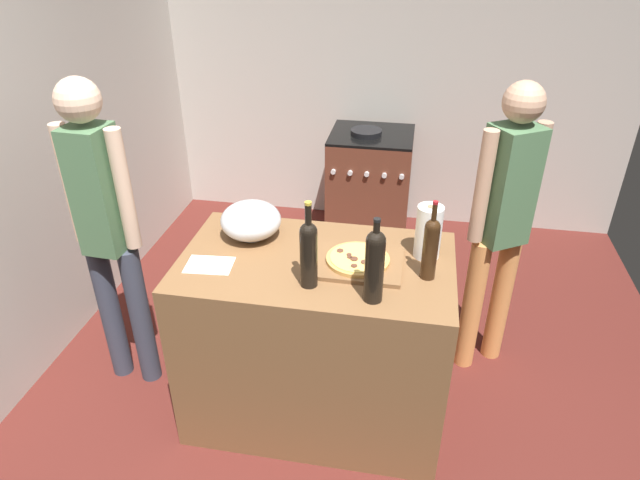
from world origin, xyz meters
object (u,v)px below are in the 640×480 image
paper_towel_roll (428,232)px  pizza (358,259)px  wine_bottle_dark (375,263)px  person_in_red (502,217)px  wine_bottle_amber (431,246)px  wine_bottle_green (309,251)px  person_in_stripes (105,225)px  mixing_bowl (251,220)px  stove (370,185)px

paper_towel_roll → pizza: bearing=-156.0°
wine_bottle_dark → person_in_red: bearing=53.7°
pizza → wine_bottle_amber: bearing=-7.7°
wine_bottle_amber → wine_bottle_green: bearing=-163.2°
pizza → person_in_stripes: 1.26m
mixing_bowl → person_in_red: bearing=17.9°
mixing_bowl → paper_towel_roll: paper_towel_roll is taller
wine_bottle_dark → wine_bottle_green: size_ratio=0.95×
mixing_bowl → person_in_red: (1.23, 0.40, -0.07)m
mixing_bowl → stove: (0.42, 1.78, -0.59)m
mixing_bowl → stove: 1.92m
paper_towel_roll → person_in_red: size_ratio=0.16×
paper_towel_roll → wine_bottle_dark: 0.44m
mixing_bowl → wine_bottle_green: wine_bottle_green is taller
stove → person_in_stripes: (-1.14, -1.88, 0.54)m
wine_bottle_dark → wine_bottle_amber: (0.22, 0.21, -0.02)m
wine_bottle_green → mixing_bowl: bearing=135.3°
pizza → wine_bottle_dark: bearing=-69.7°
person_in_stripes → pizza: bearing=-3.1°
wine_bottle_dark → wine_bottle_amber: wine_bottle_dark is taller
wine_bottle_dark → pizza: bearing=110.3°
wine_bottle_dark → wine_bottle_amber: size_ratio=1.02×
mixing_bowl → wine_bottle_green: 0.51m
wine_bottle_dark → stove: bearing=95.6°
wine_bottle_green → person_in_red: 1.16m
paper_towel_roll → wine_bottle_green: (-0.49, -0.33, 0.04)m
pizza → stove: (-0.12, 1.94, -0.53)m
pizza → person_in_red: 0.88m
pizza → wine_bottle_green: (-0.19, -0.19, 0.14)m
mixing_bowl → wine_bottle_green: (0.36, -0.35, 0.08)m
mixing_bowl → paper_towel_roll: bearing=-1.9°
wine_bottle_amber → wine_bottle_green: wine_bottle_green is taller
paper_towel_roll → stove: size_ratio=0.28×
wine_bottle_amber → wine_bottle_dark: bearing=-136.6°
wine_bottle_dark → wine_bottle_green: (-0.28, 0.06, -0.01)m
pizza → mixing_bowl: (-0.54, 0.16, 0.06)m
person_in_red → wine_bottle_dark: bearing=-126.3°
stove → person_in_stripes: 2.26m
wine_bottle_amber → person_in_stripes: bearing=176.0°
wine_bottle_green → person_in_red: (0.87, 0.75, -0.15)m
wine_bottle_amber → stove: wine_bottle_amber is taller
mixing_bowl → wine_bottle_green: size_ratio=0.75×
wine_bottle_dark → person_in_stripes: 1.40m
person_in_stripes → person_in_red: size_ratio=1.03×
wine_bottle_green → person_in_red: size_ratio=0.24×
wine_bottle_amber → person_in_stripes: size_ratio=0.22×
pizza → person_in_stripes: bearing=176.9°
paper_towel_roll → stove: bearing=103.2°
wine_bottle_dark → wine_bottle_green: wine_bottle_green is taller
person_in_stripes → mixing_bowl: bearing=7.4°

